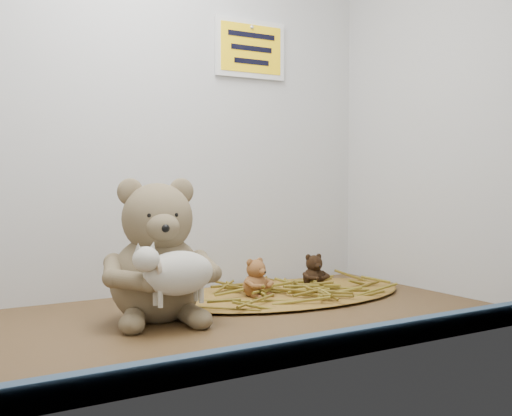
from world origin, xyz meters
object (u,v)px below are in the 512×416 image
main_teddy (157,249)px  mini_teddy_tan (255,276)px  mini_teddy_brown (314,270)px  toy_lamb (178,273)px

main_teddy → mini_teddy_tan: 25.58cm
main_teddy → mini_teddy_brown: main_teddy is taller
toy_lamb → mini_teddy_tan: (23.80, 14.66, -4.51)cm
toy_lamb → mini_teddy_tan: bearing=31.6°
mini_teddy_tan → main_teddy: bearing=179.0°
mini_teddy_tan → mini_teddy_brown: bearing=-5.2°
toy_lamb → mini_teddy_tan: 28.31cm
main_teddy → mini_teddy_brown: (40.56, 8.28, -7.78)cm
main_teddy → mini_teddy_tan: main_teddy is taller
main_teddy → mini_teddy_brown: size_ratio=3.36×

